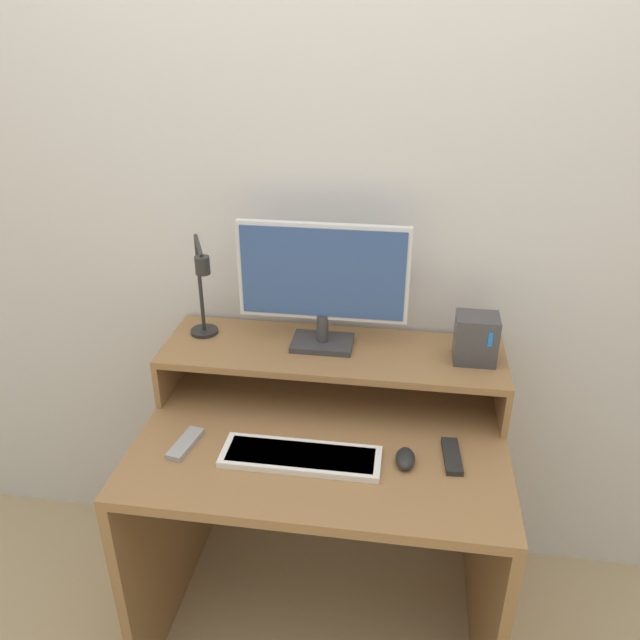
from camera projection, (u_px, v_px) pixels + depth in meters
The scene contains 10 objects.
wall_back at pixel (341, 226), 1.93m from camera, with size 6.00×0.05×2.50m.
desk at pixel (323, 495), 1.90m from camera, with size 1.04×0.73×0.76m.
monitor_shelf at pixel (332, 356), 1.92m from camera, with size 1.04×0.32×0.16m.
monitor at pixel (323, 280), 1.83m from camera, with size 0.51×0.13×0.39m.
desk_lamp at pixel (202, 293), 1.86m from camera, with size 0.14×0.23×0.33m.
router_dock at pixel (476, 338), 1.81m from camera, with size 0.12×0.10×0.14m.
keyboard at pixel (301, 456), 1.68m from camera, with size 0.43×0.14×0.02m.
mouse at pixel (405, 458), 1.67m from camera, with size 0.05×0.09×0.03m.
remote_control at pixel (185, 444), 1.74m from camera, with size 0.07×0.15×0.02m.
remote_secondary at pixel (452, 456), 1.69m from camera, with size 0.06×0.15×0.02m.
Camera 1 is at (0.21, -1.09, 1.85)m, focal length 35.00 mm.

